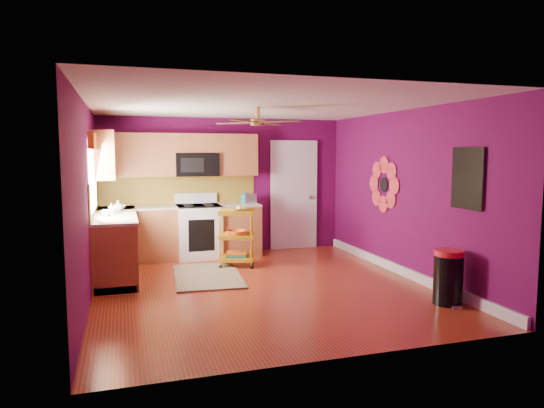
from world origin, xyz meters
name	(u,v)px	position (x,y,z in m)	size (l,w,h in m)	color
ground	(262,287)	(0.00, 0.00, 0.00)	(5.00, 5.00, 0.00)	maroon
room_envelope	(264,170)	(0.03, 0.00, 1.63)	(4.54, 5.04, 2.52)	#590A44
lower_cabinets	(154,239)	(-1.35, 1.82, 0.43)	(2.81, 2.31, 0.94)	brown
electric_range	(199,231)	(-0.55, 2.17, 0.48)	(0.76, 0.66, 1.13)	white
upper_cabinetry	(157,157)	(-1.24, 2.17, 1.80)	(2.80, 2.30, 1.26)	brown
left_window	(93,162)	(-2.22, 1.05, 1.74)	(0.08, 1.35, 1.08)	white
panel_door	(294,196)	(1.35, 2.47, 1.02)	(0.95, 0.11, 2.15)	white
right_wall_art	(417,182)	(2.23, -0.34, 1.44)	(0.04, 2.74, 1.04)	black
ceiling_fan	(258,122)	(0.00, 0.20, 2.29)	(1.01, 1.01, 0.26)	#BF8C3F
shag_rug	(208,276)	(-0.64, 0.76, 0.01)	(0.97, 1.59, 0.02)	#301F10
rolling_cart	(237,235)	(-0.06, 1.28, 0.52)	(0.65, 0.55, 1.01)	gold
trash_can	(448,277)	(1.97, -1.43, 0.34)	(0.42, 0.43, 0.68)	black
teal_kettle	(246,199)	(0.32, 2.21, 1.02)	(0.18, 0.18, 0.21)	teal
toaster	(250,199)	(0.40, 2.19, 1.03)	(0.22, 0.15, 0.18)	beige
soap_bottle_a	(111,209)	(-2.00, 1.28, 1.03)	(0.08, 0.08, 0.17)	#EA3F72
soap_bottle_b	(118,206)	(-1.90, 1.65, 1.03)	(0.14, 0.14, 0.18)	white
counter_dish	(118,207)	(-1.91, 1.90, 0.98)	(0.29, 0.29, 0.07)	white
counter_cup	(106,213)	(-2.07, 1.07, 0.99)	(0.12, 0.12, 0.09)	white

